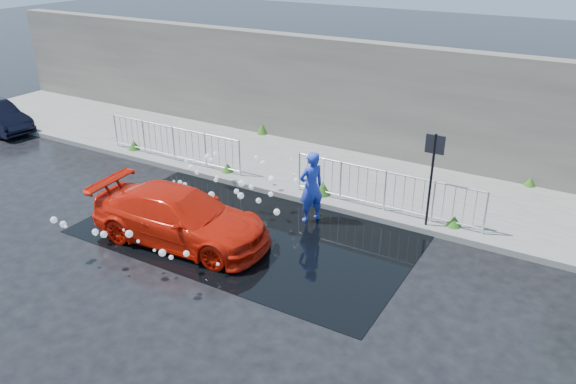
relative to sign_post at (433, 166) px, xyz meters
The scene contains 12 objects.
ground 5.50m from the sign_post, 143.57° to the right, with size 90.00×90.00×0.00m, color black.
pavement 4.90m from the sign_post, 155.66° to the left, with size 30.00×4.00×0.15m, color #61615D.
curb 4.51m from the sign_post, behind, with size 30.00×0.25×0.16m, color #61615D.
retaining_wall 5.87m from the sign_post, 135.69° to the left, with size 30.00×0.60×3.50m, color #564F48.
puddle 4.59m from the sign_post, 150.42° to the right, with size 8.00×5.00×0.01m, color black.
sign_post is the anchor object (origin of this frame).
railing_left 8.26m from the sign_post, behind, with size 5.05×0.05×1.10m.
railing_right 1.57m from the sign_post, 168.23° to the left, with size 5.05×0.05×1.10m.
weeds 4.97m from the sign_post, 162.37° to the left, with size 12.17×3.93×0.38m.
water_spray 5.50m from the sign_post, 155.83° to the right, with size 3.67×5.62×0.99m.
red_car 6.02m from the sign_post, 144.73° to the right, with size 1.78×4.38×1.27m, color red.
person 2.97m from the sign_post, 160.75° to the right, with size 0.68×0.44×1.86m, color blue.
Camera 1 is at (7.42, -9.10, 6.67)m, focal length 35.00 mm.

